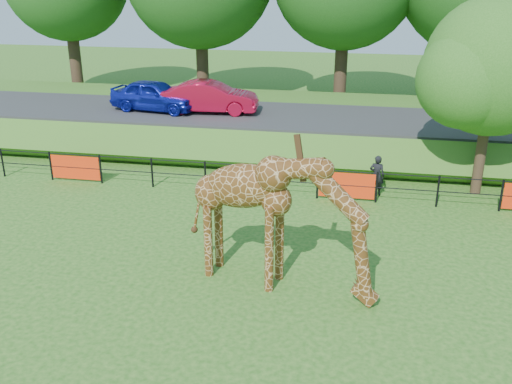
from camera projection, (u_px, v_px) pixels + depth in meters
ground at (197, 323)px, 12.86m from camera, size 90.00×90.00×0.00m
giraffe at (281, 221)px, 13.75m from camera, size 5.02×2.10×3.54m
perimeter_fence at (260, 180)px, 19.97m from camera, size 28.07×0.10×1.10m
embankment at (289, 124)px, 26.79m from camera, size 40.00×9.00×1.30m
road at (285, 116)px, 25.16m from camera, size 40.00×5.00×0.12m
car_blue at (155, 95)px, 25.70m from camera, size 4.27×2.25×1.38m
car_red at (210, 97)px, 25.36m from camera, size 4.31×1.79×1.39m
visitor at (377, 175)px, 19.90m from camera, size 0.58×0.44×1.44m
tree_east at (496, 72)px, 18.78m from camera, size 5.40×4.71×6.76m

